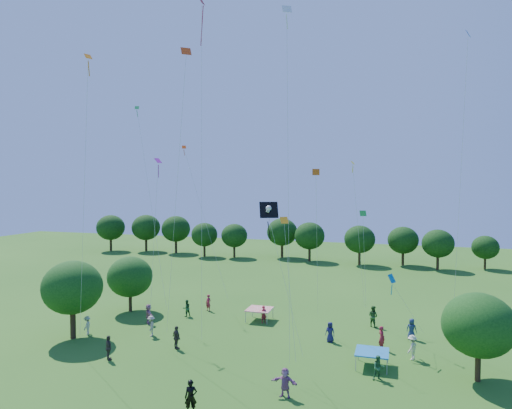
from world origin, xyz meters
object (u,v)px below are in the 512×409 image
object	(u,v)px
near_tree_west	(72,287)
pirate_kite	(269,212)
tent_red_stripe	(259,309)
man_in_black	(191,397)
near_tree_east	(479,325)
near_tree_north	(130,277)
red_high_kite	(202,71)
tent_blue	(372,352)

from	to	relation	value
near_tree_west	pirate_kite	xyz separation A→B (m)	(17.16, -2.56, 6.57)
tent_red_stripe	man_in_black	size ratio (longest dim) A/B	1.18
pirate_kite	near_tree_east	bearing A→B (deg)	15.28
near_tree_north	man_in_black	distance (m)	21.91
near_tree_north	red_high_kite	distance (m)	21.34
tent_blue	red_high_kite	xyz separation A→B (m)	(-13.03, 1.16, 20.12)
pirate_kite	near_tree_north	bearing A→B (deg)	147.87
tent_blue	man_in_black	distance (m)	13.08
tent_blue	man_in_black	xyz separation A→B (m)	(-9.05, -9.44, -0.11)
tent_red_stripe	pirate_kite	xyz separation A→B (m)	(4.15, -11.60, 9.68)
tent_blue	red_high_kite	bearing A→B (deg)	174.89
tent_red_stripe	near_tree_east	bearing A→B (deg)	-25.66
tent_red_stripe	red_high_kite	xyz separation A→B (m)	(-2.64, -6.67, 20.12)
tent_red_stripe	man_in_black	distance (m)	17.32
near_tree_west	red_high_kite	distance (m)	20.07
man_in_black	near_tree_north	bearing A→B (deg)	109.00
near_tree_east	man_in_black	xyz separation A→B (m)	(-15.56, -9.15, -2.67)
near_tree_west	near_tree_north	size ratio (longest dim) A/B	1.17
near_tree_west	near_tree_north	world-z (taller)	near_tree_west
tent_red_stripe	red_high_kite	bearing A→B (deg)	-111.58
man_in_black	pirate_kite	world-z (taller)	pirate_kite
near_tree_west	near_tree_east	xyz separation A→B (m)	(29.91, 0.92, -0.55)
near_tree_east	tent_red_stripe	distance (m)	18.92
near_tree_north	tent_red_stripe	world-z (taller)	near_tree_north
tent_blue	tent_red_stripe	bearing A→B (deg)	142.99
red_high_kite	near_tree_west	bearing A→B (deg)	-167.11
near_tree_east	pirate_kite	xyz separation A→B (m)	(-12.75, -3.48, 7.12)
tent_red_stripe	pirate_kite	bearing A→B (deg)	-70.31
man_in_black	near_tree_west	bearing A→B (deg)	128.11
near_tree_west	red_high_kite	xyz separation A→B (m)	(10.37, 2.37, 17.01)
near_tree_west	pirate_kite	size ratio (longest dim) A/B	0.63
red_high_kite	pirate_kite	bearing A→B (deg)	-36.00
near_tree_east	man_in_black	size ratio (longest dim) A/B	3.03
tent_red_stripe	tent_blue	xyz separation A→B (m)	(10.39, -7.83, 0.00)
near_tree_east	man_in_black	distance (m)	18.25
tent_blue	pirate_kite	distance (m)	12.12
near_tree_north	pirate_kite	xyz separation A→B (m)	(17.11, -10.74, 7.31)
near_tree_west	tent_red_stripe	distance (m)	16.14
pirate_kite	red_high_kite	distance (m)	13.39
near_tree_east	pirate_kite	bearing A→B (deg)	-164.72
man_in_black	pirate_kite	size ratio (longest dim) A/B	0.18
near_tree_north	near_tree_east	bearing A→B (deg)	-13.67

